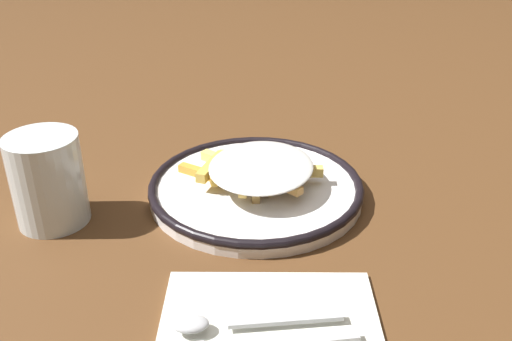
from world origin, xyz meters
TOP-DOWN VIEW (x-y plane):
  - ground_plane at (0.00, 0.00)m, footprint 2.60×2.60m
  - plate at (0.00, 0.00)m, footprint 0.27×0.27m
  - fries_heap at (0.00, -0.00)m, footprint 0.17×0.19m
  - napkin at (-0.24, 0.00)m, footprint 0.17×0.21m
  - spoon at (-0.24, 0.04)m, footprint 0.02×0.15m
  - water_glass at (-0.04, 0.24)m, footprint 0.08×0.08m

SIDE VIEW (x-z plane):
  - ground_plane at x=0.00m, z-range 0.00..0.00m
  - napkin at x=-0.24m, z-range 0.00..0.01m
  - plate at x=0.00m, z-range 0.00..0.02m
  - spoon at x=-0.24m, z-range 0.01..0.02m
  - fries_heap at x=0.00m, z-range 0.02..0.06m
  - water_glass at x=-0.04m, z-range 0.00..0.11m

